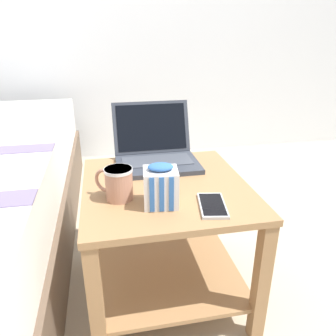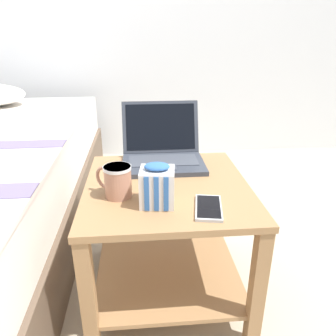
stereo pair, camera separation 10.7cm
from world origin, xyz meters
name	(u,v)px [view 2 (the right image)]	position (x,y,z in m)	size (l,w,h in m)	color
ground_plane	(167,289)	(0.00, 0.00, 0.00)	(8.00, 8.00, 0.00)	tan
bedside_table	(167,225)	(0.00, 0.00, 0.31)	(0.57, 0.59, 0.47)	#997047
laptop	(163,151)	(0.00, 0.21, 0.52)	(0.32, 0.30, 0.22)	#333842
mug_front_left	(117,180)	(-0.17, -0.07, 0.53)	(0.12, 0.10, 0.10)	tan
snack_bag	(157,186)	(-0.04, -0.14, 0.54)	(0.11, 0.10, 0.14)	silver
cell_phone	(209,208)	(0.11, -0.18, 0.48)	(0.10, 0.16, 0.01)	#B7BABC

